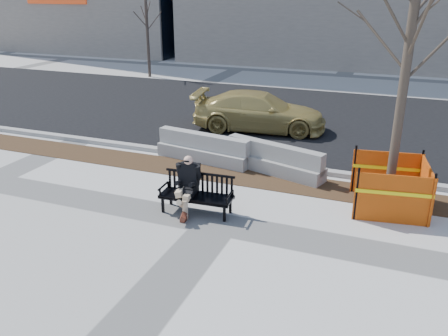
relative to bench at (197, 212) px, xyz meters
The scene contains 11 objects.
ground 0.68m from the bench, 26.98° to the right, with size 120.00×120.00×0.00m, color beige.
mulch_strip 2.37m from the bench, 75.09° to the left, with size 40.00×1.20×0.02m, color #47301C.
asphalt_street 8.51m from the bench, 85.89° to the left, with size 60.00×10.40×0.01m, color black.
curb 3.30m from the bench, 79.34° to the left, with size 60.00×0.25×0.12m, color #9E9B93.
bench is the anchor object (origin of this frame).
seated_man 0.22m from the bench, behind, with size 0.53×0.89×1.24m, color black, non-canonical shape.
tree_fence 4.19m from the bench, 24.40° to the left, with size 2.32×2.32×5.80m, color #FF590E, non-canonical shape.
sedan 6.53m from the bench, 95.40° to the left, with size 1.81×4.45×1.29m, color tan.
jersey_barrier_left 3.22m from the bench, 110.96° to the left, with size 2.80×0.56×0.80m, color #9D9A93, non-canonical shape.
jersey_barrier_right 3.01m from the bench, 72.12° to the left, with size 2.78×0.56×0.80m, color gray, non-canonical shape.
far_tree_left 16.83m from the bench, 123.13° to the left, with size 1.74×1.74×4.71m, color #4E3E32, non-canonical shape.
Camera 1 is at (3.22, -7.90, 4.54)m, focal length 37.33 mm.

